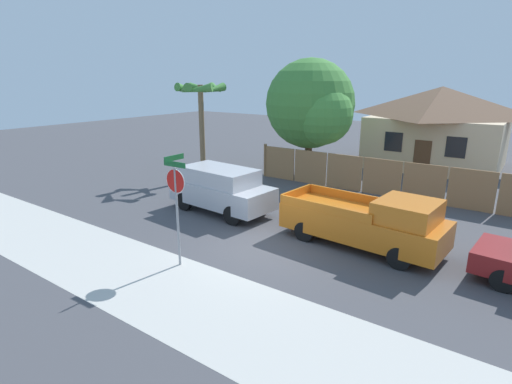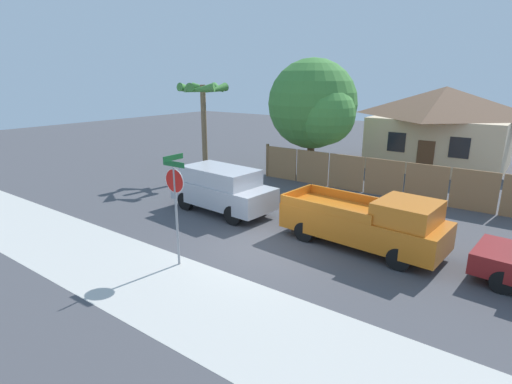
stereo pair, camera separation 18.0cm
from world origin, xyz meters
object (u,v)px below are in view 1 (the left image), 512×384
at_px(red_suv, 221,188).
at_px(stop_sign, 176,193).
at_px(house, 438,126).
at_px(oak_tree, 313,106).
at_px(palm_tree, 201,97).
at_px(orange_pickup, 368,222).

height_order(red_suv, stop_sign, stop_sign).
relative_size(red_suv, stop_sign, 1.39).
bearing_deg(house, red_suv, -109.04).
height_order(oak_tree, red_suv, oak_tree).
distance_m(red_suv, stop_sign, 5.07).
xyz_separation_m(red_suv, stop_sign, (2.14, -4.44, 1.22)).
distance_m(palm_tree, red_suv, 6.76).
xyz_separation_m(oak_tree, palm_tree, (-4.49, -3.92, 0.50)).
xyz_separation_m(oak_tree, orange_pickup, (6.15, -7.73, -2.98)).
bearing_deg(house, stop_sign, -98.69).
xyz_separation_m(house, red_suv, (-5.06, -14.66, -1.51)).
relative_size(house, palm_tree, 1.55).
bearing_deg(stop_sign, oak_tree, 98.70).
xyz_separation_m(oak_tree, red_suv, (-0.01, -7.71, -2.86)).
distance_m(house, orange_pickup, 14.81).
bearing_deg(red_suv, orange_pickup, 4.33).
bearing_deg(house, orange_pickup, -85.71).
bearing_deg(palm_tree, orange_pickup, -19.67).
xyz_separation_m(palm_tree, red_suv, (4.48, -3.78, -3.36)).
bearing_deg(stop_sign, red_suv, 114.50).
bearing_deg(house, oak_tree, -125.96).
bearing_deg(oak_tree, stop_sign, -80.06).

